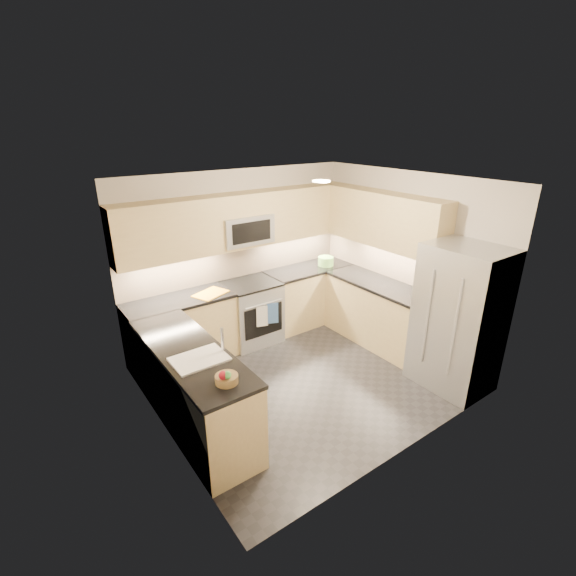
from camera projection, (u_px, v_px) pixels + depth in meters
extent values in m
cube|color=#26252B|center=(304.00, 378.00, 5.42)|extent=(3.60, 3.20, 0.00)
cube|color=beige|center=(307.00, 182.00, 4.49)|extent=(3.60, 3.20, 0.02)
cube|color=#BEB5A6|center=(239.00, 256.00, 6.16)|extent=(3.60, 0.02, 2.50)
cube|color=#BEB5A6|center=(415.00, 343.00, 3.75)|extent=(3.60, 0.02, 2.50)
cube|color=#BEB5A6|center=(157.00, 330.00, 3.97)|extent=(0.02, 3.20, 2.50)
cube|color=#BEB5A6|center=(405.00, 261.00, 5.93)|extent=(0.02, 3.20, 2.50)
cube|color=#D5BC80|center=(182.00, 332.00, 5.64)|extent=(1.42, 0.60, 0.90)
cube|color=#D5BC80|center=(308.00, 296.00, 6.82)|extent=(1.42, 0.60, 0.90)
cube|color=#D5BC80|center=(378.00, 314.00, 6.18)|extent=(0.60, 1.70, 0.90)
cube|color=#D5BC80|center=(193.00, 389.00, 4.43)|extent=(0.60, 2.00, 0.90)
cube|color=black|center=(178.00, 300.00, 5.46)|extent=(1.42, 0.63, 0.04)
cube|color=black|center=(309.00, 269.00, 6.64)|extent=(1.42, 0.63, 0.04)
cube|color=black|center=(380.00, 284.00, 6.00)|extent=(0.63, 1.70, 0.04)
cube|color=black|center=(189.00, 351.00, 4.26)|extent=(0.63, 2.00, 0.04)
cube|color=#D5BC80|center=(243.00, 220.00, 5.81)|extent=(3.60, 0.35, 0.75)
cube|color=#D5BC80|center=(385.00, 220.00, 5.83)|extent=(0.35, 1.95, 0.75)
cube|color=tan|center=(239.00, 260.00, 6.17)|extent=(3.60, 0.01, 0.51)
cube|color=tan|center=(380.00, 257.00, 6.28)|extent=(0.01, 2.30, 0.51)
cube|color=#ACB0B4|center=(252.00, 313.00, 6.21)|extent=(0.76, 0.65, 0.91)
cube|color=black|center=(251.00, 284.00, 6.04)|extent=(0.76, 0.65, 0.03)
cube|color=black|center=(264.00, 321.00, 5.96)|extent=(0.62, 0.02, 0.45)
cylinder|color=#B2B5BA|center=(264.00, 304.00, 5.84)|extent=(0.60, 0.02, 0.02)
cube|color=#979B9F|center=(244.00, 229.00, 5.84)|extent=(0.76, 0.40, 0.40)
cube|color=black|center=(252.00, 232.00, 5.68)|extent=(0.60, 0.01, 0.28)
cube|color=#A1A5A9|center=(459.00, 319.00, 5.00)|extent=(0.70, 0.90, 1.80)
cylinder|color=#B2B5BA|center=(454.00, 329.00, 4.65)|extent=(0.02, 0.02, 1.20)
cylinder|color=#B2B5BA|center=(427.00, 318.00, 4.92)|extent=(0.02, 0.02, 1.20)
cube|color=white|center=(200.00, 365.00, 4.09)|extent=(0.52, 0.38, 0.16)
cylinder|color=silver|center=(222.00, 340.00, 4.15)|extent=(0.03, 0.03, 0.28)
cylinder|color=#6EB64E|center=(326.00, 261.00, 6.70)|extent=(0.29, 0.29, 0.14)
cube|color=orange|center=(211.00, 294.00, 5.61)|extent=(0.52, 0.44, 0.01)
cylinder|color=olive|center=(227.00, 379.00, 3.70)|extent=(0.26, 0.26, 0.08)
sphere|color=#A71323|center=(223.00, 375.00, 3.61)|extent=(0.08, 0.08, 0.08)
sphere|color=green|center=(227.00, 375.00, 3.62)|extent=(0.07, 0.07, 0.07)
cube|color=white|center=(262.00, 316.00, 5.86)|extent=(0.16, 0.06, 0.31)
cube|color=#375C99|center=(273.00, 313.00, 5.96)|extent=(0.16, 0.08, 0.31)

